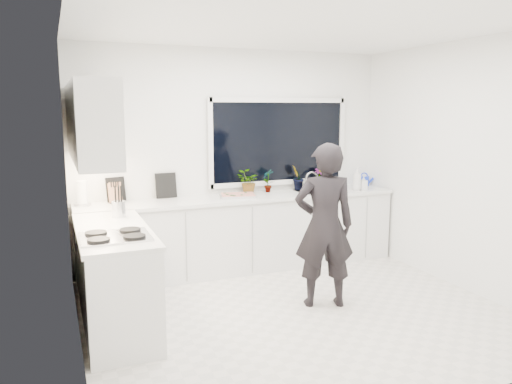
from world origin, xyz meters
name	(u,v)px	position (x,y,z in m)	size (l,w,h in m)	color
floor	(296,313)	(0.00, 0.00, -0.01)	(4.00, 3.50, 0.02)	beige
wall_back	(235,159)	(0.00, 1.76, 1.35)	(4.00, 0.02, 2.70)	white
wall_left	(71,189)	(-2.01, 0.00, 1.35)	(0.02, 3.50, 2.70)	white
wall_right	(463,166)	(2.01, 0.00, 1.35)	(0.02, 3.50, 2.70)	white
ceiling	(300,25)	(0.00, 0.00, 2.71)	(4.00, 3.50, 0.02)	white
window	(279,142)	(0.60, 1.73, 1.55)	(1.80, 0.02, 1.00)	black
base_cabinets_back	(244,234)	(0.00, 1.45, 0.44)	(3.92, 0.58, 0.88)	white
base_cabinets_left	(115,280)	(-1.67, 0.35, 0.44)	(0.58, 1.60, 0.88)	white
countertop_back	(244,198)	(0.00, 1.44, 0.90)	(3.94, 0.62, 0.04)	silver
countertop_left	(113,230)	(-1.67, 0.35, 0.90)	(0.62, 1.60, 0.04)	silver
upper_cabinets	(90,122)	(-1.79, 0.70, 1.85)	(0.34, 2.10, 0.70)	white
sink	(319,195)	(1.05, 1.45, 0.87)	(0.58, 0.42, 0.14)	silver
faucet	(312,180)	(1.05, 1.65, 1.03)	(0.03, 0.03, 0.22)	silver
stovetop	(115,236)	(-1.69, 0.00, 0.94)	(0.56, 0.48, 0.03)	black
person	(324,226)	(0.33, 0.07, 0.82)	(0.60, 0.39, 1.65)	black
pizza_tray	(238,196)	(-0.08, 1.42, 0.94)	(0.43, 0.32, 0.03)	silver
pizza	(238,194)	(-0.08, 1.42, 0.95)	(0.39, 0.28, 0.01)	#B11721
watering_can	(364,181)	(1.85, 1.61, 0.98)	(0.14, 0.14, 0.13)	#1532CE
paper_towel_roll	(82,194)	(-1.85, 1.55, 1.05)	(0.11, 0.11, 0.26)	white
knife_block	(115,193)	(-1.50, 1.59, 1.03)	(0.13, 0.10, 0.22)	olive
utensil_crock	(119,209)	(-1.56, 0.80, 1.00)	(0.13, 0.13, 0.16)	silver
picture_frame_large	(116,189)	(-1.48, 1.69, 1.06)	(0.22, 0.02, 0.28)	black
picture_frame_small	(166,185)	(-0.90, 1.69, 1.07)	(0.25, 0.02, 0.30)	black
herb_plants	(274,180)	(0.48, 1.61, 1.07)	(1.28, 0.31, 0.32)	#26662D
soap_bottles	(359,180)	(1.55, 1.30, 1.06)	(0.22, 0.13, 0.31)	#D8BF66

